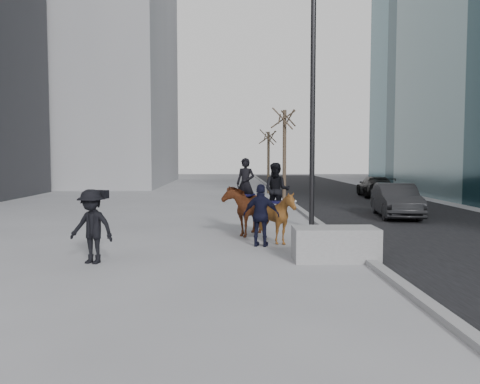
{
  "coord_description": "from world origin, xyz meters",
  "views": [
    {
      "loc": [
        -0.33,
        -13.42,
        2.52
      ],
      "look_at": [
        0.0,
        1.2,
        1.5
      ],
      "focal_mm": 38.0,
      "sensor_mm": 36.0,
      "label": 1
    }
  ],
  "objects_px": {
    "mounted_left": "(246,206)",
    "mounted_right": "(277,211)",
    "planter": "(335,244)",
    "car_near": "(396,200)"
  },
  "relations": [
    {
      "from": "mounted_right",
      "to": "planter",
      "type": "bearing_deg",
      "value": -63.97
    },
    {
      "from": "planter",
      "to": "car_near",
      "type": "relative_size",
      "value": 0.47
    },
    {
      "from": "mounted_left",
      "to": "mounted_right",
      "type": "xyz_separation_m",
      "value": [
        0.85,
        -1.81,
        0.02
      ]
    },
    {
      "from": "mounted_left",
      "to": "mounted_right",
      "type": "relative_size",
      "value": 1.06
    },
    {
      "from": "car_near",
      "to": "mounted_left",
      "type": "bearing_deg",
      "value": -138.11
    },
    {
      "from": "car_near",
      "to": "mounted_right",
      "type": "xyz_separation_m",
      "value": [
        -5.58,
        -6.28,
        0.24
      ]
    },
    {
      "from": "planter",
      "to": "mounted_right",
      "type": "relative_size",
      "value": 0.86
    },
    {
      "from": "car_near",
      "to": "mounted_right",
      "type": "relative_size",
      "value": 1.82
    },
    {
      "from": "mounted_left",
      "to": "mounted_right",
      "type": "bearing_deg",
      "value": -64.85
    },
    {
      "from": "planter",
      "to": "mounted_right",
      "type": "height_order",
      "value": "mounted_right"
    }
  ]
}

